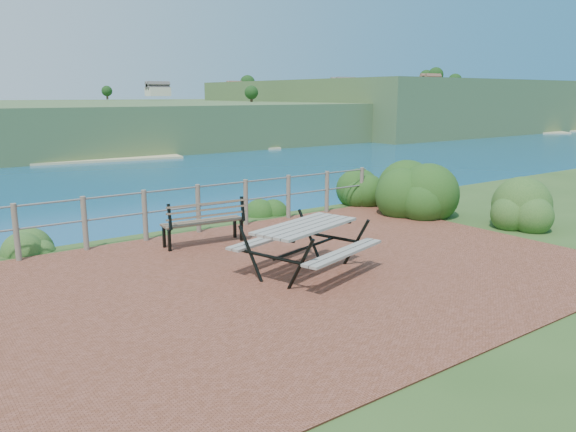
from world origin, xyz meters
name	(u,v)px	position (x,y,z in m)	size (l,w,h in m)	color
ground	(296,274)	(0.00, 0.00, 0.00)	(10.00, 7.00, 0.12)	brown
safety_railing	(198,206)	(0.00, 3.35, 0.57)	(9.40, 0.10, 1.00)	#6B5B4C
distant_bay	(331,103)	(173.07, 202.61, -1.52)	(290.00, 232.36, 24.00)	#3F6231
picnic_table	(305,243)	(0.13, -0.07, 0.50)	(2.00, 1.56, 0.79)	gray
park_bench	(203,215)	(-0.36, 2.45, 0.59)	(1.60, 0.53, 0.89)	brown
shrub_right_front	(415,214)	(5.11, 2.00, 0.00)	(1.46, 1.46, 2.07)	#1B4A16
shrub_right_back	(521,230)	(5.62, -0.47, 0.00)	(1.27, 1.27, 1.81)	#28501E
shrub_right_edge	(365,204)	(5.01, 3.65, 0.00)	(1.13, 1.13, 1.61)	#1B4A16
shrub_lip_west	(31,250)	(-3.12, 4.00, 0.00)	(0.83, 0.83, 0.59)	#28501E
shrub_lip_east	(263,213)	(2.18, 4.23, 0.00)	(0.83, 0.83, 0.59)	#1B4A16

